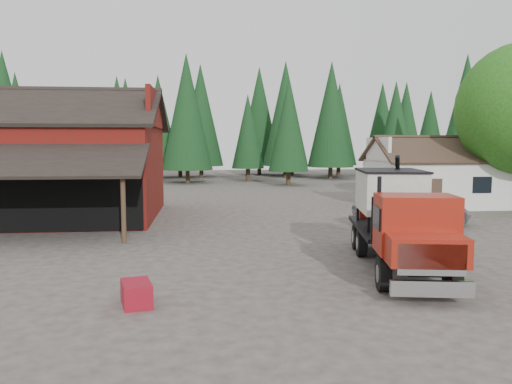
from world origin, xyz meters
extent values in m
plane|color=#413833|center=(0.00, 0.00, 0.00)|extent=(120.00, 120.00, 0.00)
cube|color=#621110|center=(-11.00, 10.00, 2.50)|extent=(12.00, 10.00, 5.00)
cube|color=black|center=(-11.00, 7.50, 6.00)|extent=(12.80, 5.53, 2.35)
cube|color=black|center=(-11.00, 12.50, 6.00)|extent=(12.80, 5.53, 2.35)
cube|color=#621110|center=(-5.00, 10.00, 6.00)|extent=(0.25, 7.00, 2.00)
cylinder|color=#382619|center=(-5.60, 2.10, 1.40)|extent=(0.20, 0.20, 2.80)
cube|color=black|center=(-11.00, 4.95, 2.00)|extent=(11.70, 0.08, 3.90)
cube|color=silver|center=(13.00, 13.00, 1.50)|extent=(8.00, 6.00, 3.00)
cube|color=#38281E|center=(13.00, 11.50, 3.75)|extent=(8.60, 3.42, 1.80)
cube|color=#38281E|center=(13.00, 14.50, 3.75)|extent=(8.60, 3.42, 1.80)
cube|color=silver|center=(9.00, 13.00, 3.75)|extent=(0.20, 4.20, 1.50)
cube|color=silver|center=(17.00, 13.00, 3.75)|extent=(0.20, 4.20, 1.50)
cube|color=#38281E|center=(11.50, 9.98, 1.00)|extent=(0.90, 0.06, 2.00)
cube|color=black|center=(14.50, 9.98, 1.60)|extent=(1.20, 0.06, 1.00)
sphere|color=#1D5212|center=(15.80, 10.80, 5.00)|extent=(4.40, 4.40, 4.40)
cylinder|color=#382619|center=(6.00, 30.00, 0.80)|extent=(0.44, 0.44, 1.60)
cone|color=#103219|center=(6.00, 30.00, 5.90)|extent=(3.96, 3.96, 9.00)
cylinder|color=#382619|center=(22.00, 26.00, 0.80)|extent=(0.44, 0.44, 1.60)
cone|color=#103219|center=(22.00, 26.00, 6.90)|extent=(4.84, 4.84, 11.00)
cylinder|color=#382619|center=(-4.00, 34.00, 0.80)|extent=(0.44, 0.44, 1.60)
cone|color=#103219|center=(-4.00, 34.00, 7.40)|extent=(5.28, 5.28, 12.00)
cylinder|color=black|center=(2.62, -5.47, 0.49)|extent=(0.48, 1.02, 0.98)
cylinder|color=black|center=(4.46, -5.79, 0.49)|extent=(0.48, 1.02, 0.98)
cylinder|color=black|center=(3.36, -1.26, 0.49)|extent=(0.48, 1.02, 0.98)
cylinder|color=black|center=(5.20, -1.58, 0.49)|extent=(0.48, 1.02, 0.98)
cylinder|color=black|center=(3.57, -0.03, 0.49)|extent=(0.48, 1.02, 0.98)
cylinder|color=black|center=(5.41, -0.35, 0.49)|extent=(0.48, 1.02, 0.98)
cube|color=black|center=(4.03, -2.82, 0.85)|extent=(2.29, 7.72, 0.36)
cube|color=silver|center=(3.30, -6.99, 0.49)|extent=(2.05, 0.51, 0.40)
cube|color=silver|center=(3.31, -6.90, 1.20)|extent=(1.68, 0.38, 0.80)
cube|color=maroon|center=(3.41, -6.38, 1.34)|extent=(2.17, 1.49, 0.76)
cube|color=maroon|center=(3.61, -5.24, 1.83)|extent=(2.37, 1.86, 1.65)
cube|color=black|center=(3.48, -5.94, 2.09)|extent=(1.86, 0.39, 0.80)
cylinder|color=black|center=(2.87, -4.29, 2.32)|extent=(0.14, 0.14, 1.60)
cube|color=black|center=(3.76, -4.36, 1.78)|extent=(2.17, 0.48, 1.43)
cube|color=black|center=(4.25, -1.60, 1.09)|extent=(3.13, 5.48, 0.14)
cube|color=silver|center=(4.25, -1.60, 2.41)|extent=(2.53, 3.25, 1.43)
cone|color=silver|center=(4.25, -1.60, 1.51)|extent=(2.27, 2.27, 0.62)
cube|color=black|center=(4.25, -1.60, 3.14)|extent=(2.63, 3.35, 0.07)
cylinder|color=black|center=(4.99, -0.46, 2.32)|extent=(0.98, 1.85, 2.72)
cube|color=maroon|center=(4.09, 0.60, 1.34)|extent=(0.65, 0.79, 0.40)
cylinder|color=silver|center=(4.72, -4.84, 0.76)|extent=(0.65, 0.96, 0.50)
imported|color=#ACAFB4|center=(8.00, 5.00, 0.80)|extent=(6.17, 3.67, 1.61)
cube|color=maroon|center=(-4.04, -6.00, 0.30)|extent=(0.94, 1.24, 0.60)
camera|label=1|loc=(-2.31, -18.57, 4.08)|focal=35.00mm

